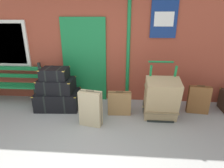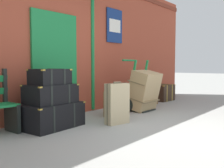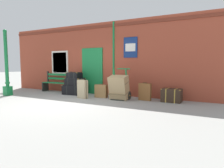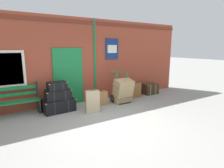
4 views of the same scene
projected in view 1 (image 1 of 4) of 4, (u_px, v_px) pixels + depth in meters
name	position (u px, v px, depth m)	size (l,w,h in m)	color
ground_plane	(70.00, 166.00, 2.85)	(60.00, 60.00, 0.00)	gray
brick_facade	(94.00, 38.00, 4.73)	(10.40, 0.35, 3.20)	#9E422D
platform_bench	(11.00, 85.00, 4.87)	(1.60, 0.43, 1.01)	#197A3D
steamer_trunk_base	(58.00, 100.00, 4.57)	(1.05, 0.71, 0.43)	black
steamer_trunk_middle	(57.00, 85.00, 4.45)	(0.82, 0.56, 0.33)	black
steamer_trunk_top	(55.00, 74.00, 4.35)	(0.61, 0.45, 0.27)	black
porters_trolley	(159.00, 104.00, 4.21)	(0.71, 0.60, 1.20)	black
large_brown_trunk	(161.00, 99.00, 3.98)	(0.70, 0.62, 0.95)	tan
suitcase_cream	(199.00, 100.00, 4.30)	(0.49, 0.19, 0.68)	brown
suitcase_oxblood	(119.00, 103.00, 4.27)	(0.53, 0.22, 0.57)	olive
suitcase_slate	(91.00, 109.00, 3.80)	(0.47, 0.28, 0.78)	tan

